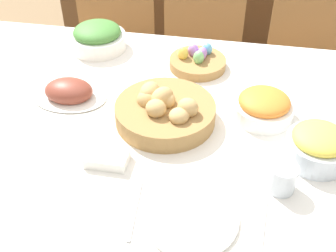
{
  "coord_description": "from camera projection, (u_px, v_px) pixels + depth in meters",
  "views": [
    {
      "loc": [
        0.16,
        -1.02,
        1.61
      ],
      "look_at": [
        -0.01,
        -0.08,
        0.81
      ],
      "focal_mm": 45.0,
      "sensor_mm": 36.0,
      "label": 1
    }
  ],
  "objects": [
    {
      "name": "dinner_plate",
      "position": [
        191.0,
        218.0,
        1.03
      ],
      "size": [
        0.23,
        0.23,
        0.01
      ],
      "color": "white",
      "rests_on": "dining_table"
    },
    {
      "name": "bread_basket",
      "position": [
        165.0,
        111.0,
        1.3
      ],
      "size": [
        0.31,
        0.31,
        0.11
      ],
      "color": "#9E7542",
      "rests_on": "dining_table"
    },
    {
      "name": "chair_far_center",
      "position": [
        201.0,
        51.0,
        2.2
      ],
      "size": [
        0.44,
        0.44,
        0.94
      ],
      "rotation": [
        0.0,
        0.0,
        0.06
      ],
      "color": "olive",
      "rests_on": "ground"
    },
    {
      "name": "spoon",
      "position": [
        262.0,
        229.0,
        1.01
      ],
      "size": [
        0.02,
        0.19,
        0.0
      ],
      "rotation": [
        0.0,
        0.0,
        -0.08
      ],
      "color": "silver",
      "rests_on": "dining_table"
    },
    {
      "name": "fork",
      "position": [
        135.0,
        210.0,
        1.05
      ],
      "size": [
        0.02,
        0.19,
        0.0
      ],
      "rotation": [
        0.0,
        0.0,
        0.08
      ],
      "color": "silver",
      "rests_on": "dining_table"
    },
    {
      "name": "carrot_bowl",
      "position": [
        264.0,
        106.0,
        1.32
      ],
      "size": [
        0.19,
        0.19,
        0.09
      ],
      "color": "white",
      "rests_on": "dining_table"
    },
    {
      "name": "dining_table",
      "position": [
        176.0,
        200.0,
        1.58
      ],
      "size": [
        1.81,
        1.1,
        0.77
      ],
      "color": "white",
      "rests_on": "ground"
    },
    {
      "name": "ham_platter",
      "position": [
        69.0,
        92.0,
        1.41
      ],
      "size": [
        0.25,
        0.18,
        0.07
      ],
      "color": "white",
      "rests_on": "dining_table"
    },
    {
      "name": "green_salad_bowl",
      "position": [
        98.0,
        37.0,
        1.65
      ],
      "size": [
        0.22,
        0.22,
        0.11
      ],
      "color": "white",
      "rests_on": "dining_table"
    },
    {
      "name": "drinking_cup",
      "position": [
        282.0,
        178.0,
        1.09
      ],
      "size": [
        0.08,
        0.08,
        0.08
      ],
      "color": "silver",
      "rests_on": "dining_table"
    },
    {
      "name": "knife",
      "position": [
        250.0,
        227.0,
        1.01
      ],
      "size": [
        0.02,
        0.19,
        0.0
      ],
      "rotation": [
        0.0,
        0.0,
        0.08
      ],
      "color": "silver",
      "rests_on": "dining_table"
    },
    {
      "name": "chair_far_right",
      "position": [
        309.0,
        61.0,
        2.12
      ],
      "size": [
        0.42,
        0.42,
        0.94
      ],
      "rotation": [
        0.0,
        0.0,
        0.0
      ],
      "color": "olive",
      "rests_on": "ground"
    },
    {
      "name": "butter_dish",
      "position": [
        107.0,
        158.0,
        1.17
      ],
      "size": [
        0.12,
        0.07,
        0.03
      ],
      "color": "white",
      "rests_on": "dining_table"
    },
    {
      "name": "pineapple_bowl",
      "position": [
        318.0,
        145.0,
        1.16
      ],
      "size": [
        0.18,
        0.18,
        0.11
      ],
      "color": "silver",
      "rests_on": "dining_table"
    },
    {
      "name": "chair_far_left",
      "position": [
        114.0,
        43.0,
        2.27
      ],
      "size": [
        0.46,
        0.46,
        0.94
      ],
      "rotation": [
        0.0,
        0.0,
        0.1
      ],
      "color": "olive",
      "rests_on": "ground"
    },
    {
      "name": "egg_basket",
      "position": [
        197.0,
        60.0,
        1.56
      ],
      "size": [
        0.21,
        0.21,
        0.08
      ],
      "color": "#9E7542",
      "rests_on": "dining_table"
    }
  ]
}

